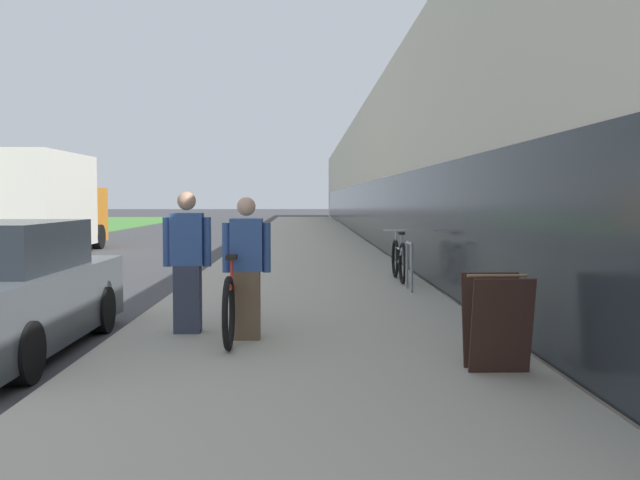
{
  "coord_description": "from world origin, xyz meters",
  "views": [
    {
      "loc": [
        5.96,
        -5.59,
        1.75
      ],
      "look_at": [
        6.35,
        12.41,
        0.69
      ],
      "focal_mm": 40.0,
      "sensor_mm": 36.0,
      "label": 1
    }
  ],
  "objects_px": {
    "tandem_bicycle": "(237,299)",
    "bike_rack_hoop": "(409,261)",
    "moving_truck": "(43,204)",
    "cruiser_bike_nearest": "(399,260)",
    "sandwich_board_sign": "(497,322)",
    "person_rider": "(247,268)",
    "person_bystander": "(187,262)"
  },
  "relations": [
    {
      "from": "sandwich_board_sign",
      "to": "moving_truck",
      "type": "bearing_deg",
      "value": 122.01
    },
    {
      "from": "person_bystander",
      "to": "bike_rack_hoop",
      "type": "distance_m",
      "value": 4.99
    },
    {
      "from": "person_bystander",
      "to": "cruiser_bike_nearest",
      "type": "xyz_separation_m",
      "value": [
        3.22,
        5.3,
        -0.44
      ]
    },
    {
      "from": "tandem_bicycle",
      "to": "sandwich_board_sign",
      "type": "relative_size",
      "value": 2.94
    },
    {
      "from": "bike_rack_hoop",
      "to": "sandwich_board_sign",
      "type": "bearing_deg",
      "value": -90.33
    },
    {
      "from": "person_bystander",
      "to": "sandwich_board_sign",
      "type": "distance_m",
      "value": 3.73
    },
    {
      "from": "bike_rack_hoop",
      "to": "person_rider",
      "type": "bearing_deg",
      "value": -120.38
    },
    {
      "from": "bike_rack_hoop",
      "to": "cruiser_bike_nearest",
      "type": "bearing_deg",
      "value": 89.37
    },
    {
      "from": "person_rider",
      "to": "bike_rack_hoop",
      "type": "xyz_separation_m",
      "value": [
        2.47,
        4.21,
        -0.3
      ]
    },
    {
      "from": "person_rider",
      "to": "person_bystander",
      "type": "height_order",
      "value": "person_bystander"
    },
    {
      "from": "person_rider",
      "to": "cruiser_bike_nearest",
      "type": "relative_size",
      "value": 0.87
    },
    {
      "from": "moving_truck",
      "to": "cruiser_bike_nearest",
      "type": "bearing_deg",
      "value": -41.06
    },
    {
      "from": "person_bystander",
      "to": "sandwich_board_sign",
      "type": "bearing_deg",
      "value": -31.23
    },
    {
      "from": "tandem_bicycle",
      "to": "sandwich_board_sign",
      "type": "height_order",
      "value": "tandem_bicycle"
    },
    {
      "from": "cruiser_bike_nearest",
      "to": "moving_truck",
      "type": "relative_size",
      "value": 0.29
    },
    {
      "from": "moving_truck",
      "to": "person_rider",
      "type": "bearing_deg",
      "value": -62.43
    },
    {
      "from": "tandem_bicycle",
      "to": "person_bystander",
      "type": "height_order",
      "value": "person_bystander"
    },
    {
      "from": "person_rider",
      "to": "bike_rack_hoop",
      "type": "height_order",
      "value": "person_rider"
    },
    {
      "from": "cruiser_bike_nearest",
      "to": "moving_truck",
      "type": "distance_m",
      "value": 13.32
    },
    {
      "from": "bike_rack_hoop",
      "to": "moving_truck",
      "type": "bearing_deg",
      "value": 134.4
    },
    {
      "from": "bike_rack_hoop",
      "to": "cruiser_bike_nearest",
      "type": "distance_m",
      "value": 1.49
    },
    {
      "from": "person_rider",
      "to": "sandwich_board_sign",
      "type": "distance_m",
      "value": 2.9
    },
    {
      "from": "bike_rack_hoop",
      "to": "sandwich_board_sign",
      "type": "relative_size",
      "value": 0.94
    },
    {
      "from": "cruiser_bike_nearest",
      "to": "sandwich_board_sign",
      "type": "bearing_deg",
      "value": -90.39
    },
    {
      "from": "tandem_bicycle",
      "to": "cruiser_bike_nearest",
      "type": "height_order",
      "value": "tandem_bicycle"
    },
    {
      "from": "tandem_bicycle",
      "to": "sandwich_board_sign",
      "type": "distance_m",
      "value": 3.18
    },
    {
      "from": "sandwich_board_sign",
      "to": "person_rider",
      "type": "bearing_deg",
      "value": 147.98
    },
    {
      "from": "person_bystander",
      "to": "moving_truck",
      "type": "distance_m",
      "value": 15.6
    },
    {
      "from": "person_rider",
      "to": "moving_truck",
      "type": "distance_m",
      "value": 16.28
    },
    {
      "from": "tandem_bicycle",
      "to": "bike_rack_hoop",
      "type": "xyz_separation_m",
      "value": [
        2.61,
        3.88,
        0.1
      ]
    },
    {
      "from": "person_bystander",
      "to": "sandwich_board_sign",
      "type": "height_order",
      "value": "person_bystander"
    },
    {
      "from": "tandem_bicycle",
      "to": "cruiser_bike_nearest",
      "type": "xyz_separation_m",
      "value": [
        2.63,
        5.37,
        -0.01
      ]
    }
  ]
}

